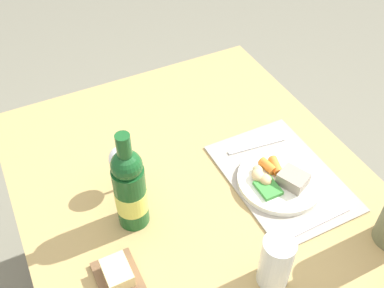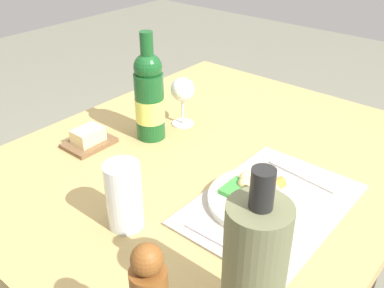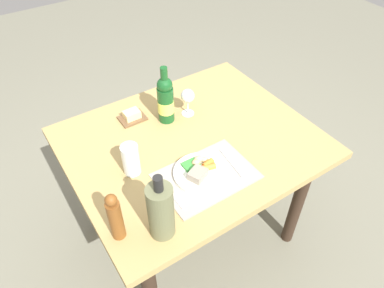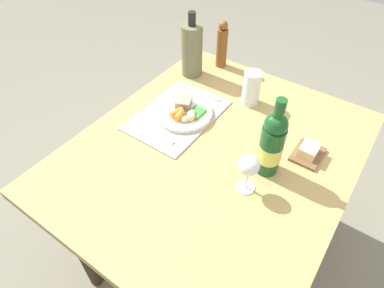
{
  "view_description": "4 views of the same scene",
  "coord_description": "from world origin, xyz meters",
  "px_view_note": "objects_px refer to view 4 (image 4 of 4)",
  "views": [
    {
      "loc": [
        -0.73,
        0.38,
        1.75
      ],
      "look_at": [
        0.07,
        -0.02,
        0.88
      ],
      "focal_mm": 42.1,
      "sensor_mm": 36.0,
      "label": 1
    },
    {
      "loc": [
        -0.79,
        -0.59,
        1.39
      ],
      "look_at": [
        -0.03,
        0.05,
        0.81
      ],
      "focal_mm": 40.76,
      "sensor_mm": 36.0,
      "label": 2
    },
    {
      "loc": [
        -0.7,
        -1.07,
        1.95
      ],
      "look_at": [
        -0.04,
        -0.07,
        0.82
      ],
      "focal_mm": 33.66,
      "sensor_mm": 36.0,
      "label": 3
    },
    {
      "loc": [
        0.76,
        0.43,
        1.66
      ],
      "look_at": [
        0.05,
        -0.07,
        0.8
      ],
      "focal_mm": 30.86,
      "sensor_mm": 36.0,
      "label": 4
    }
  ],
  "objects_px": {
    "dining_table": "(213,168)",
    "butter_dish": "(309,152)",
    "pepper_mill": "(222,45)",
    "wine_glass": "(249,167)",
    "cooler_bottle": "(192,50)",
    "dinner_plate": "(184,112)",
    "knife": "(156,132)",
    "wine_bottle": "(271,144)",
    "water_tumbler": "(251,90)",
    "fork": "(202,93)"
  },
  "relations": [
    {
      "from": "dinner_plate",
      "to": "fork",
      "type": "distance_m",
      "value": 0.16
    },
    {
      "from": "wine_bottle",
      "to": "pepper_mill",
      "type": "relative_size",
      "value": 1.32
    },
    {
      "from": "dining_table",
      "to": "pepper_mill",
      "type": "xyz_separation_m",
      "value": [
        -0.52,
        -0.29,
        0.22
      ]
    },
    {
      "from": "dinner_plate",
      "to": "fork",
      "type": "relative_size",
      "value": 1.27
    },
    {
      "from": "water_tumbler",
      "to": "dinner_plate",
      "type": "bearing_deg",
      "value": -37.35
    },
    {
      "from": "dining_table",
      "to": "cooler_bottle",
      "type": "bearing_deg",
      "value": -135.5
    },
    {
      "from": "dining_table",
      "to": "wine_bottle",
      "type": "distance_m",
      "value": 0.31
    },
    {
      "from": "dinner_plate",
      "to": "pepper_mill",
      "type": "bearing_deg",
      "value": -169.25
    },
    {
      "from": "dinner_plate",
      "to": "cooler_bottle",
      "type": "bearing_deg",
      "value": -150.94
    },
    {
      "from": "dining_table",
      "to": "wine_bottle",
      "type": "height_order",
      "value": "wine_bottle"
    },
    {
      "from": "fork",
      "to": "water_tumbler",
      "type": "bearing_deg",
      "value": 109.6
    },
    {
      "from": "butter_dish",
      "to": "dining_table",
      "type": "bearing_deg",
      "value": -60.6
    },
    {
      "from": "knife",
      "to": "water_tumbler",
      "type": "distance_m",
      "value": 0.44
    },
    {
      "from": "wine_glass",
      "to": "butter_dish",
      "type": "xyz_separation_m",
      "value": [
        -0.26,
        0.12,
        -0.09
      ]
    },
    {
      "from": "dinner_plate",
      "to": "cooler_bottle",
      "type": "height_order",
      "value": "cooler_bottle"
    },
    {
      "from": "wine_bottle",
      "to": "wine_glass",
      "type": "relative_size",
      "value": 2.06
    },
    {
      "from": "cooler_bottle",
      "to": "pepper_mill",
      "type": "bearing_deg",
      "value": 152.59
    },
    {
      "from": "pepper_mill",
      "to": "wine_bottle",
      "type": "bearing_deg",
      "value": 44.84
    },
    {
      "from": "knife",
      "to": "wine_glass",
      "type": "bearing_deg",
      "value": 91.85
    },
    {
      "from": "dinner_plate",
      "to": "wine_glass",
      "type": "relative_size",
      "value": 1.64
    },
    {
      "from": "knife",
      "to": "fork",
      "type": "bearing_deg",
      "value": -173.9
    },
    {
      "from": "dining_table",
      "to": "butter_dish",
      "type": "bearing_deg",
      "value": 119.4
    },
    {
      "from": "knife",
      "to": "pepper_mill",
      "type": "xyz_separation_m",
      "value": [
        -0.58,
        -0.06,
        0.1
      ]
    },
    {
      "from": "wine_bottle",
      "to": "butter_dish",
      "type": "bearing_deg",
      "value": 146.38
    },
    {
      "from": "dinner_plate",
      "to": "fork",
      "type": "height_order",
      "value": "dinner_plate"
    },
    {
      "from": "dinner_plate",
      "to": "cooler_bottle",
      "type": "xyz_separation_m",
      "value": [
        -0.28,
        -0.16,
        0.11
      ]
    },
    {
      "from": "dinner_plate",
      "to": "wine_bottle",
      "type": "bearing_deg",
      "value": 80.35
    },
    {
      "from": "fork",
      "to": "cooler_bottle",
      "type": "height_order",
      "value": "cooler_bottle"
    },
    {
      "from": "cooler_bottle",
      "to": "dining_table",
      "type": "bearing_deg",
      "value": 44.5
    },
    {
      "from": "fork",
      "to": "knife",
      "type": "xyz_separation_m",
      "value": [
        0.31,
        -0.0,
        0.0
      ]
    },
    {
      "from": "water_tumbler",
      "to": "butter_dish",
      "type": "height_order",
      "value": "water_tumbler"
    },
    {
      "from": "knife",
      "to": "cooler_bottle",
      "type": "distance_m",
      "value": 0.47
    },
    {
      "from": "pepper_mill",
      "to": "wine_glass",
      "type": "xyz_separation_m",
      "value": [
        0.61,
        0.47,
        -0.0
      ]
    },
    {
      "from": "cooler_bottle",
      "to": "butter_dish",
      "type": "xyz_separation_m",
      "value": [
        0.2,
        0.66,
        -0.11
      ]
    },
    {
      "from": "dining_table",
      "to": "knife",
      "type": "xyz_separation_m",
      "value": [
        0.06,
        -0.23,
        0.12
      ]
    },
    {
      "from": "dinner_plate",
      "to": "water_tumbler",
      "type": "bearing_deg",
      "value": 142.65
    },
    {
      "from": "dinner_plate",
      "to": "wine_glass",
      "type": "distance_m",
      "value": 0.44
    },
    {
      "from": "butter_dish",
      "to": "knife",
      "type": "bearing_deg",
      "value": -66.61
    },
    {
      "from": "water_tumbler",
      "to": "pepper_mill",
      "type": "bearing_deg",
      "value": -125.39
    },
    {
      "from": "pepper_mill",
      "to": "butter_dish",
      "type": "height_order",
      "value": "pepper_mill"
    },
    {
      "from": "pepper_mill",
      "to": "dinner_plate",
      "type": "bearing_deg",
      "value": 10.75
    },
    {
      "from": "knife",
      "to": "butter_dish",
      "type": "height_order",
      "value": "butter_dish"
    },
    {
      "from": "dinner_plate",
      "to": "pepper_mill",
      "type": "relative_size",
      "value": 1.05
    },
    {
      "from": "dinner_plate",
      "to": "cooler_bottle",
      "type": "relative_size",
      "value": 0.8
    },
    {
      "from": "dining_table",
      "to": "fork",
      "type": "xyz_separation_m",
      "value": [
        -0.25,
        -0.23,
        0.12
      ]
    },
    {
      "from": "fork",
      "to": "cooler_bottle",
      "type": "distance_m",
      "value": 0.21
    },
    {
      "from": "wine_bottle",
      "to": "cooler_bottle",
      "type": "height_order",
      "value": "wine_bottle"
    },
    {
      "from": "butter_dish",
      "to": "dinner_plate",
      "type": "bearing_deg",
      "value": -81.38
    },
    {
      "from": "wine_bottle",
      "to": "cooler_bottle",
      "type": "distance_m",
      "value": 0.67
    },
    {
      "from": "dining_table",
      "to": "pepper_mill",
      "type": "bearing_deg",
      "value": -150.66
    }
  ]
}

